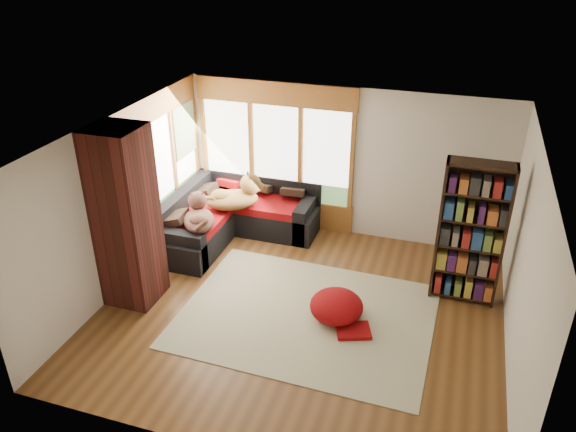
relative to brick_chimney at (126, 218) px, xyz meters
The scene contains 17 objects.
floor 2.75m from the brick_chimney, ahead, with size 5.50×5.50×0.00m, color #553317.
ceiling 2.75m from the brick_chimney, ahead, with size 5.50×5.50×0.00m, color white.
wall_back 3.73m from the brick_chimney, 49.90° to the left, with size 5.50×0.04×2.60m, color silver.
wall_front 3.22m from the brick_chimney, 41.86° to the right, with size 5.50×0.04×2.60m, color silver.
wall_left 0.49m from the brick_chimney, 135.00° to the left, with size 0.04×5.00×2.60m, color silver.
wall_right 5.16m from the brick_chimney, ahead, with size 0.04×5.00×2.60m, color silver.
windows_back 3.07m from the brick_chimney, 66.95° to the left, with size 2.82×0.10×1.90m.
windows_left 1.58m from the brick_chimney, 101.66° to the left, with size 0.10×2.62×1.90m.
roller_blind 2.44m from the brick_chimney, 96.95° to the left, with size 0.03×0.72×0.90m, color gray.
brick_chimney is the anchor object (origin of this frame).
sectional_sofa 2.32m from the brick_chimney, 77.71° to the left, with size 2.20×2.20×0.80m.
area_rug 2.84m from the brick_chimney, ahead, with size 3.45×2.64×0.01m, color silver.
bookshelf 4.76m from the brick_chimney, 17.43° to the left, with size 0.91×0.30×2.13m.
pouf 3.13m from the brick_chimney, ahead, with size 0.74×0.74×0.40m, color maroon.
dog_tan 2.27m from the brick_chimney, 70.08° to the left, with size 1.05×0.95×0.51m.
dog_brindle 1.46m from the brick_chimney, 71.60° to the left, with size 0.78×0.89×0.44m.
throw_pillows 2.31m from the brick_chimney, 77.57° to the left, with size 1.98×1.68×0.45m.
Camera 1 is at (1.80, -6.15, 4.88)m, focal length 35.00 mm.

